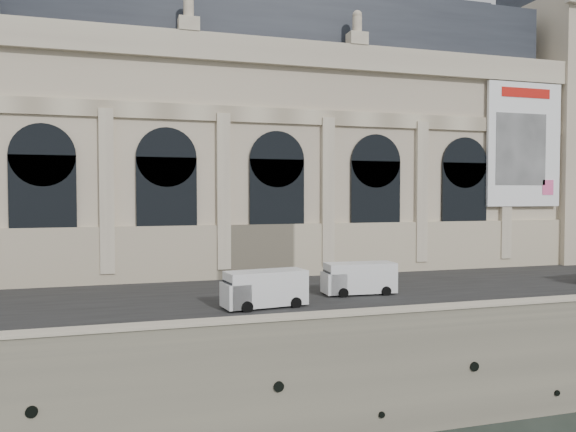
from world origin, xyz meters
name	(u,v)px	position (x,y,z in m)	size (l,w,h in m)	color
ground	(444,430)	(0.00, 0.00, 0.00)	(260.00, 260.00, 0.00)	black
quay	(280,286)	(0.00, 35.00, 3.00)	(160.00, 70.00, 6.00)	gray
street	(350,289)	(0.00, 14.00, 6.03)	(160.00, 24.00, 0.06)	#2D2D2D
parapet	(439,316)	(0.00, 0.60, 6.62)	(160.00, 1.40, 1.21)	gray
museum	(236,138)	(-5.98, 30.86, 19.72)	(69.00, 18.70, 29.10)	beige
clock_pavilion	(564,115)	(34.00, 27.93, 23.42)	(13.00, 14.72, 36.70)	beige
van_b	(261,289)	(-8.80, 8.65, 7.30)	(5.96, 2.95, 2.55)	white
van_c	(356,279)	(-0.58, 11.47, 7.27)	(5.69, 2.58, 2.48)	white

